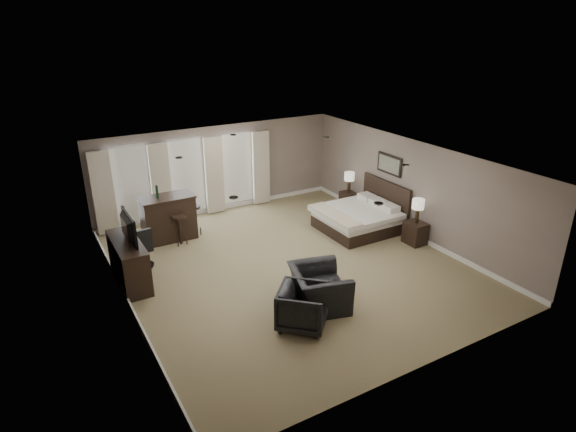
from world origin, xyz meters
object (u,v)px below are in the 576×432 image
armchair_near (319,282)px  bar_stool_left (180,230)px  bed (354,209)px  desk_chair (140,247)px  lamp_far (349,182)px  bar_stool_right (194,220)px  nightstand_far (348,200)px  bar_counter (168,218)px  nightstand_near (415,233)px  dresser (129,262)px  armchair_far (303,305)px  tv (126,238)px  lamp_near (417,211)px

armchair_near → bar_stool_left: bearing=35.1°
bed → armchair_near: bed is taller
bed → desk_chair: size_ratio=1.93×
lamp_far → desk_chair: size_ratio=0.62×
bar_stool_left → bar_stool_right: 0.66m
nightstand_far → armchair_near: 5.60m
nightstand_far → bar_stool_left: 5.32m
bar_counter → nightstand_near: bearing=-32.5°
bed → dresser: (-6.03, 0.23, -0.13)m
bed → armchair_far: bed is taller
nightstand_near → tv: size_ratio=0.54×
nightstand_far → dresser: size_ratio=0.31×
dresser → desk_chair: bearing=56.3°
bed → nightstand_near: (0.89, -1.45, -0.34)m
nightstand_near → nightstand_far: 2.90m
bar_counter → desk_chair: size_ratio=1.35×
armchair_far → bar_counter: 5.23m
nightstand_near → tv: 7.16m
armchair_far → bar_stool_left: size_ratio=1.14×
lamp_near → bar_counter: (-5.47, 3.48, -0.30)m
nightstand_near → armchair_near: 3.99m
lamp_far → lamp_near: bearing=-90.0°
bar_stool_left → desk_chair: size_ratio=0.77×
dresser → bar_counter: bearing=51.1°
nightstand_near → bar_counter: 6.49m
bar_stool_left → nightstand_far: bearing=-1.5°
nightstand_far → bar_counter: (-5.47, 0.58, 0.34)m
tv → lamp_near: bearing=-103.6°
nightstand_near → desk_chair: (-6.52, 2.28, 0.22)m
nightstand_near → dresser: bearing=166.4°
lamp_near → tv: bearing=166.4°
tv → bar_stool_right: bearing=-50.3°
lamp_far → bar_stool_left: size_ratio=0.80×
nightstand_far → armchair_far: armchair_far is taller
tv → bar_counter: bar_counter is taller
lamp_far → bar_stool_right: (-4.79, 0.54, -0.43)m
lamp_near → lamp_far: 2.90m
bar_stool_right → nightstand_near: bearing=-35.7°
bar_stool_left → dresser: bearing=-139.6°
armchair_near → dresser: bearing=62.9°
nightstand_far → tv: (-6.92, -1.22, 0.81)m
tv → armchair_near: (3.12, -2.88, -0.54)m
desk_chair → nightstand_far: bearing=-179.5°
armchair_far → desk_chair: (-2.05, 3.93, 0.06)m
lamp_far → armchair_near: 5.60m
bed → desk_chair: bearing=171.6°
bed → tv: size_ratio=1.83×
bar_stool_right → desk_chair: size_ratio=0.80×
dresser → armchair_near: 4.24m
tv → armchair_near: 4.28m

